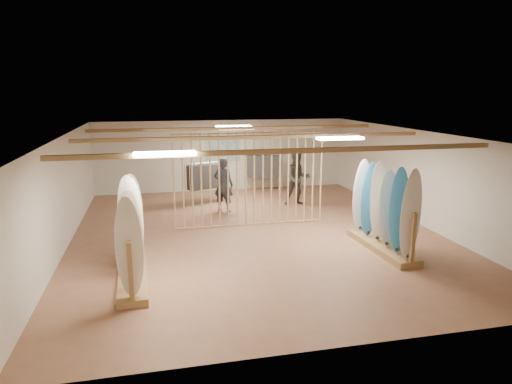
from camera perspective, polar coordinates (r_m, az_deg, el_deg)
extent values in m
plane|color=#986649|center=(12.92, 0.00, -5.20)|extent=(12.00, 12.00, 0.00)
plane|color=gray|center=(12.36, 0.00, 7.26)|extent=(12.00, 12.00, 0.00)
plane|color=beige|center=(18.38, -4.15, 4.58)|extent=(12.00, 0.00, 12.00)
plane|color=beige|center=(7.06, 10.95, -8.77)|extent=(12.00, 0.00, 12.00)
plane|color=beige|center=(12.48, -23.01, -0.21)|extent=(0.00, 12.00, 12.00)
plane|color=beige|center=(14.49, 19.67, 1.72)|extent=(0.00, 12.00, 12.00)
cube|color=#9C7847|center=(12.37, 0.00, 6.89)|extent=(9.50, 6.12, 0.10)
cube|color=white|center=(12.36, 0.00, 6.98)|extent=(1.20, 0.35, 0.06)
cylinder|color=tan|center=(13.06, -10.24, 1.14)|extent=(0.05, 0.05, 2.78)
cylinder|color=tan|center=(13.07, -9.11, 1.19)|extent=(0.05, 0.05, 2.78)
cylinder|color=tan|center=(13.09, -7.98, 1.24)|extent=(0.05, 0.05, 2.78)
cylinder|color=tan|center=(13.11, -6.86, 1.30)|extent=(0.05, 0.05, 2.78)
cylinder|color=tan|center=(13.14, -5.73, 1.35)|extent=(0.05, 0.05, 2.78)
cylinder|color=tan|center=(13.18, -4.62, 1.40)|extent=(0.05, 0.05, 2.78)
cylinder|color=tan|center=(13.21, -3.51, 1.45)|extent=(0.05, 0.05, 2.78)
cylinder|color=tan|center=(13.26, -2.40, 1.50)|extent=(0.05, 0.05, 2.78)
cylinder|color=tan|center=(13.31, -1.31, 1.54)|extent=(0.05, 0.05, 2.78)
cylinder|color=tan|center=(13.36, -0.22, 1.59)|extent=(0.05, 0.05, 2.78)
cylinder|color=tan|center=(13.42, 0.86, 1.64)|extent=(0.05, 0.05, 2.78)
cylinder|color=tan|center=(13.48, 1.93, 1.68)|extent=(0.05, 0.05, 2.78)
cylinder|color=tan|center=(13.54, 2.99, 1.73)|extent=(0.05, 0.05, 2.78)
cylinder|color=tan|center=(13.62, 4.04, 1.77)|extent=(0.05, 0.05, 2.78)
cylinder|color=tan|center=(13.69, 5.08, 1.81)|extent=(0.05, 0.05, 2.78)
cylinder|color=tan|center=(13.77, 6.11, 1.85)|extent=(0.05, 0.05, 2.78)
cylinder|color=tan|center=(13.86, 7.12, 1.89)|extent=(0.05, 0.05, 2.78)
cylinder|color=tan|center=(13.95, 8.12, 1.93)|extent=(0.05, 0.05, 2.78)
cube|color=teal|center=(18.34, -4.15, 5.19)|extent=(1.40, 0.03, 0.90)
cube|color=#9C7847|center=(10.34, -15.09, -9.83)|extent=(0.66, 3.07, 0.16)
cylinder|color=black|center=(10.01, -15.41, -4.59)|extent=(0.09, 3.00, 0.01)
ellipsoid|color=silver|center=(8.72, -15.57, -6.60)|extent=(0.51, 0.08, 1.98)
ellipsoid|color=silver|center=(9.14, -15.52, -5.71)|extent=(0.51, 0.08, 1.98)
ellipsoid|color=silver|center=(9.56, -15.48, -4.89)|extent=(0.51, 0.08, 1.98)
ellipsoid|color=white|center=(9.99, -15.43, -4.15)|extent=(0.51, 0.08, 1.98)
ellipsoid|color=white|center=(10.41, -15.39, -3.46)|extent=(0.51, 0.08, 1.98)
ellipsoid|color=white|center=(10.84, -15.36, -2.83)|extent=(0.51, 0.08, 1.98)
ellipsoid|color=silver|center=(11.27, -15.33, -2.25)|extent=(0.51, 0.08, 1.98)
cube|color=#9C7847|center=(12.06, 15.39, -6.58)|extent=(0.70, 2.72, 0.16)
cylinder|color=black|center=(11.77, 15.67, -1.94)|extent=(0.11, 2.65, 0.01)
ellipsoid|color=white|center=(10.82, 18.77, -2.97)|extent=(0.52, 0.09, 2.01)
ellipsoid|color=#2D8CD1|center=(11.19, 17.48, -2.38)|extent=(0.52, 0.09, 2.01)
ellipsoid|color=white|center=(11.56, 16.27, -1.82)|extent=(0.52, 0.09, 2.01)
ellipsoid|color=white|center=(11.95, 15.14, -1.30)|extent=(0.52, 0.09, 2.01)
ellipsoid|color=#2D8CD1|center=(12.33, 14.08, -0.81)|extent=(0.52, 0.09, 2.01)
ellipsoid|color=white|center=(12.73, 13.09, -0.35)|extent=(0.52, 0.09, 2.01)
cylinder|color=silver|center=(16.07, -6.35, 3.63)|extent=(1.33, 0.54, 0.03)
cube|color=black|center=(16.15, -6.31, 1.95)|extent=(1.36, 0.81, 0.86)
cylinder|color=silver|center=(16.19, -6.29, 1.15)|extent=(0.03, 0.03, 1.52)
cylinder|color=silver|center=(18.09, 1.06, 4.74)|extent=(1.38, 0.44, 0.03)
cube|color=black|center=(18.16, 1.05, 3.22)|extent=(1.37, 0.72, 0.87)
cylinder|color=silver|center=(18.20, 1.05, 2.51)|extent=(0.03, 0.03, 1.53)
imported|color=#292830|center=(15.02, -4.10, 1.35)|extent=(0.91, 0.82, 2.06)
imported|color=#353129|center=(15.98, 5.22, 2.13)|extent=(1.07, 0.86, 2.13)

